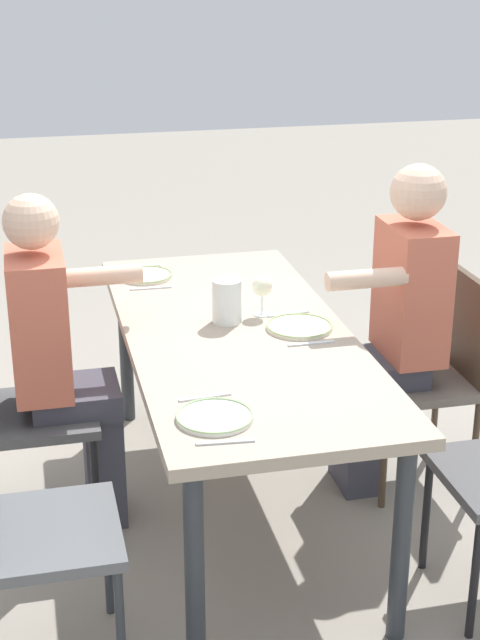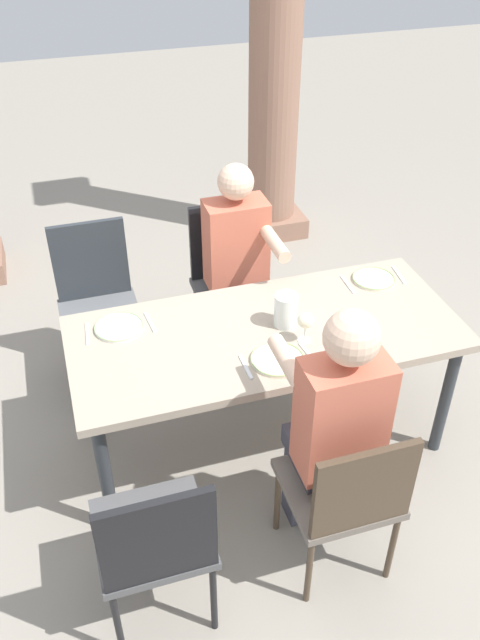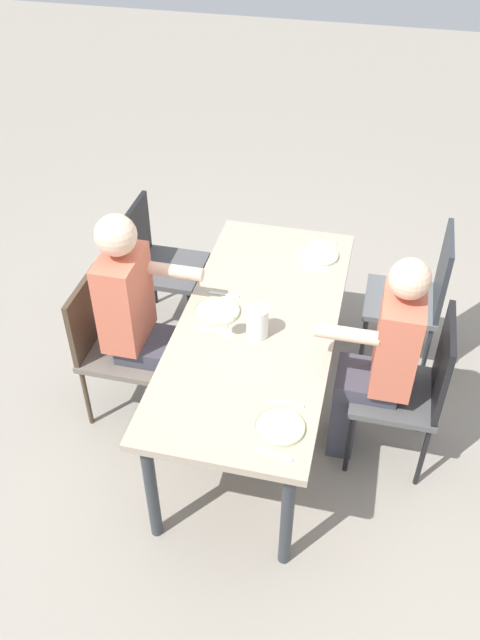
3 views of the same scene
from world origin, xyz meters
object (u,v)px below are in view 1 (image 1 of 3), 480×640
Objects in this scene: dining_table at (237,349)px; diner_woman_green at (60,355)px; diner_man_white at (395,320)px; plate_1 at (299,326)px; plate_2 at (146,275)px; water_pitcher at (227,303)px; plate_0 at (215,417)px; chair_mid_north at (10,397)px; wine_glass_1 at (262,287)px; chair_west_north at (13,513)px; chair_mid_south at (434,364)px.

dining_table is 1.45× the size of diner_woman_green.
plate_1 is at bearing 102.16° from diner_man_white.
diner_woman_green is 5.71× the size of plate_2.
diner_man_white is at bearing -93.38° from water_pitcher.
plate_2 is at bearing -32.94° from diner_woman_green.
diner_man_white is 0.42m from plate_1.
plate_0 is at bearing 144.90° from plate_1.
plate_0 reaches higher than dining_table.
wine_glass_1 is (0.08, -0.96, 0.32)m from chair_mid_north.
plate_0 is (0.05, -0.61, 0.21)m from chair_west_north.
water_pitcher reaches higher than chair_mid_south.
chair_mid_south is at bearing -54.94° from plate_0.
chair_mid_south is (-0.00, -1.65, -0.04)m from chair_mid_north.
plate_1 is 0.85m from plate_2.
chair_mid_north is 1.01m from wine_glass_1.
wine_glass_1 is (0.86, -0.96, 0.32)m from chair_west_north.
diner_woman_green is at bearing 29.71° from plate_0.
chair_west_north is 1.09× the size of chair_mid_south.
dining_table is 1.97× the size of chair_mid_north.
dining_table is at bearing 95.50° from diner_man_white.
diner_man_white reaches higher than chair_west_north.
chair_mid_south is 0.68× the size of diner_woman_green.
diner_woman_green is at bearing 93.02° from water_pitcher.
plate_1 is (0.64, -0.45, -0.00)m from plate_0.
dining_table is 7.65× the size of plate_1.
diner_man_white is (-0.00, -1.47, 0.17)m from chair_mid_north.
diner_woman_green is at bearing 83.97° from dining_table.
plate_1 is (0.70, -1.06, 0.21)m from chair_west_north.
water_pitcher is at bearing 86.62° from diner_man_white.
diner_man_white reaches higher than plate_0.
diner_man_white reaches higher than wine_glass_1.
chair_west_north is 1.28m from plate_1.
wine_glass_1 is at bearing -85.39° from chair_mid_north.
dining_table is at bearing 137.70° from wine_glass_1.
chair_mid_south reaches higher than plate_2.
chair_mid_south is at bearing -96.35° from wine_glass_1.
diner_man_white reaches higher than chair_mid_north.
wine_glass_1 reaches higher than plate_1.
water_pitcher reaches higher than plate_0.
chair_mid_south is at bearing -90.12° from diner_woman_green.
plate_0 is 1.35m from plate_2.
diner_man_white is 5.39× the size of plate_1.
diner_man_white reaches higher than chair_mid_south.
diner_woman_green reaches higher than water_pitcher.
chair_west_north is at bearing 123.29° from plate_1.
wine_glass_1 is at bearing -84.49° from diner_woman_green.
plate_0 is 0.78m from plate_1.
chair_mid_north is at bearing 90.92° from diner_woman_green.
diner_man_white is (-0.01, -1.28, 0.02)m from diner_woman_green.
plate_0 is at bearing 156.60° from wine_glass_1.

